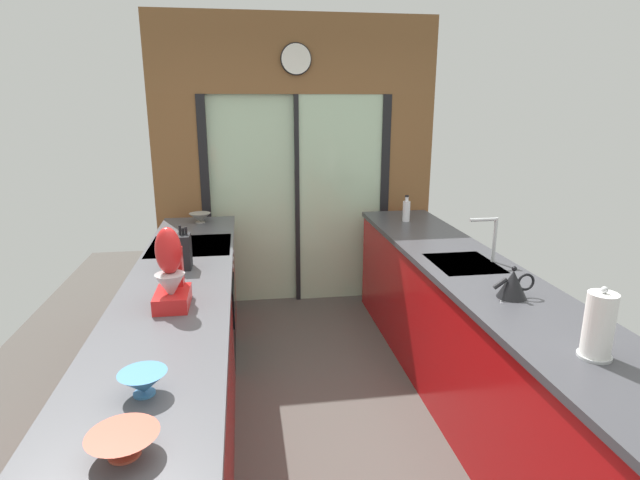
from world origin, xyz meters
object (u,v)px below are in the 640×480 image
at_px(mixing_bowl_near, 124,444).
at_px(kettle, 513,284).
at_px(oven_range, 195,304).
at_px(mixing_bowl_far, 200,218).
at_px(paper_towel_roll, 599,326).
at_px(soap_bottle, 406,210).
at_px(stand_mixer, 171,276).
at_px(mixing_bowl_mid, 143,383).
at_px(knife_block, 184,251).

distance_m(mixing_bowl_near, kettle, 2.05).
bearing_deg(oven_range, mixing_bowl_far, 88.54).
bearing_deg(paper_towel_roll, oven_range, 132.31).
bearing_deg(kettle, paper_towel_roll, -90.15).
bearing_deg(kettle, mixing_bowl_near, -150.62).
bearing_deg(paper_towel_roll, kettle, 89.85).
distance_m(mixing_bowl_near, soap_bottle, 3.33).
xyz_separation_m(soap_bottle, paper_towel_roll, (-0.00, -2.48, 0.04)).
distance_m(mixing_bowl_near, stand_mixer, 1.16).
bearing_deg(stand_mixer, mixing_bowl_near, -90.00).
xyz_separation_m(mixing_bowl_mid, soap_bottle, (1.78, 2.49, 0.05)).
relative_size(mixing_bowl_mid, stand_mixer, 0.41).
relative_size(knife_block, paper_towel_roll, 0.90).
relative_size(mixing_bowl_far, paper_towel_roll, 0.60).
bearing_deg(mixing_bowl_mid, oven_range, 90.53).
bearing_deg(kettle, mixing_bowl_mid, -159.23).
height_order(stand_mixer, soap_bottle, stand_mixer).
distance_m(mixing_bowl_far, paper_towel_roll, 3.24).
bearing_deg(mixing_bowl_near, oven_range, 90.46).
bearing_deg(mixing_bowl_near, mixing_bowl_mid, 90.00).
height_order(mixing_bowl_mid, knife_block, knife_block).
distance_m(stand_mixer, soap_bottle, 2.44).
relative_size(oven_range, mixing_bowl_mid, 5.30).
height_order(mixing_bowl_far, kettle, kettle).
relative_size(knife_block, kettle, 1.18).
bearing_deg(knife_block, stand_mixer, -90.00).
bearing_deg(soap_bottle, stand_mixer, -136.92).
height_order(kettle, paper_towel_roll, paper_towel_roll).
relative_size(mixing_bowl_near, mixing_bowl_far, 1.16).
bearing_deg(paper_towel_roll, mixing_bowl_far, 123.39).
distance_m(mixing_bowl_far, stand_mixer, 1.89).
height_order(knife_block, kettle, knife_block).
xyz_separation_m(stand_mixer, soap_bottle, (1.78, 1.66, -0.06)).
bearing_deg(mixing_bowl_far, soap_bottle, -6.97).
distance_m(mixing_bowl_mid, soap_bottle, 3.06).
distance_m(knife_block, soap_bottle, 2.06).
xyz_separation_m(oven_range, stand_mixer, (0.02, -1.16, 0.63)).
relative_size(mixing_bowl_near, stand_mixer, 0.51).
xyz_separation_m(knife_block, stand_mixer, (0.00, -0.63, 0.05)).
xyz_separation_m(oven_range, knife_block, (0.02, -0.53, 0.58)).
relative_size(mixing_bowl_mid, soap_bottle, 0.75).
xyz_separation_m(mixing_bowl_far, stand_mixer, (0.00, -1.88, 0.12)).
distance_m(knife_block, paper_towel_roll, 2.29).
bearing_deg(mixing_bowl_far, mixing_bowl_mid, -90.00).
xyz_separation_m(oven_range, mixing_bowl_mid, (0.02, -1.98, 0.51)).
bearing_deg(oven_range, mixing_bowl_near, -89.54).
distance_m(oven_range, mixing_bowl_far, 0.89).
distance_m(soap_bottle, paper_towel_roll, 2.48).
distance_m(stand_mixer, kettle, 1.79).
bearing_deg(stand_mixer, kettle, -4.84).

